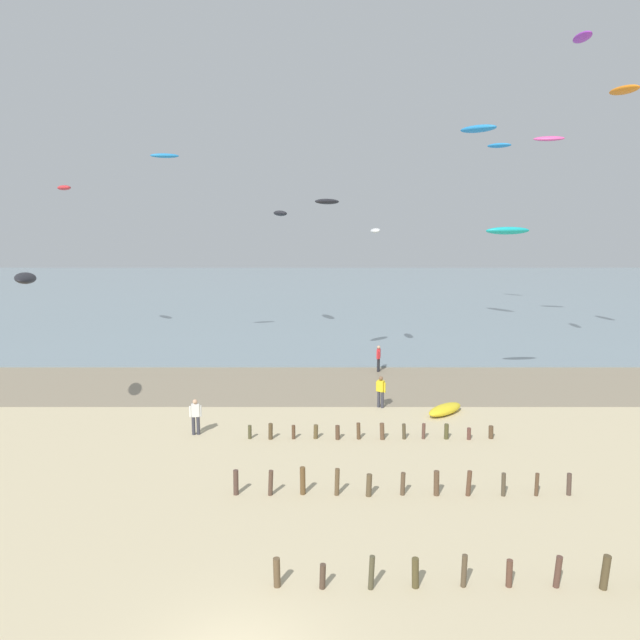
{
  "coord_description": "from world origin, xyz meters",
  "views": [
    {
      "loc": [
        1.99,
        -13.05,
        10.45
      ],
      "look_at": [
        2.08,
        12.47,
        5.91
      ],
      "focal_mm": 35.53,
      "sensor_mm": 36.0,
      "label": 1
    }
  ],
  "objects_px": {
    "kite_aloft_11": "(546,139)",
    "kite_aloft_12": "(325,202)",
    "kite_aloft_1": "(278,213)",
    "kite_aloft_3": "(23,278)",
    "kite_aloft_2": "(505,231)",
    "kite_aloft_5": "(61,188)",
    "kite_aloft_8": "(497,146)",
    "kite_aloft_10": "(476,129)",
    "person_by_waterline": "(379,391)",
    "kite_aloft_9": "(373,231)",
    "person_nearest_camera": "(193,416)",
    "kite_aloft_7": "(621,90)",
    "kite_aloft_0": "(162,156)",
    "kite_aloft_6": "(580,37)",
    "person_mid_beach": "(376,358)",
    "grounded_kite": "(443,409)"
  },
  "relations": [
    {
      "from": "kite_aloft_1",
      "to": "kite_aloft_10",
      "type": "bearing_deg",
      "value": 66.59
    },
    {
      "from": "kite_aloft_3",
      "to": "kite_aloft_7",
      "type": "xyz_separation_m",
      "value": [
        33.68,
        14.09,
        10.83
      ]
    },
    {
      "from": "kite_aloft_7",
      "to": "kite_aloft_11",
      "type": "xyz_separation_m",
      "value": [
        -1.55,
        9.1,
        -2.13
      ]
    },
    {
      "from": "kite_aloft_2",
      "to": "kite_aloft_3",
      "type": "distance_m",
      "value": 24.7
    },
    {
      "from": "kite_aloft_9",
      "to": "person_nearest_camera",
      "type": "bearing_deg",
      "value": -37.22
    },
    {
      "from": "kite_aloft_11",
      "to": "person_by_waterline",
      "type": "bearing_deg",
      "value": 70.52
    },
    {
      "from": "kite_aloft_1",
      "to": "kite_aloft_12",
      "type": "height_order",
      "value": "kite_aloft_12"
    },
    {
      "from": "kite_aloft_1",
      "to": "kite_aloft_0",
      "type": "bearing_deg",
      "value": -68.06
    },
    {
      "from": "kite_aloft_8",
      "to": "kite_aloft_3",
      "type": "bearing_deg",
      "value": -92.53
    },
    {
      "from": "person_mid_beach",
      "to": "kite_aloft_1",
      "type": "xyz_separation_m",
      "value": [
        -6.97,
        11.48,
        9.1
      ]
    },
    {
      "from": "person_mid_beach",
      "to": "kite_aloft_2",
      "type": "distance_m",
      "value": 11.61
    },
    {
      "from": "kite_aloft_11",
      "to": "kite_aloft_12",
      "type": "bearing_deg",
      "value": 51.89
    },
    {
      "from": "kite_aloft_6",
      "to": "kite_aloft_9",
      "type": "xyz_separation_m",
      "value": [
        -11.06,
        5.15,
        -10.99
      ]
    },
    {
      "from": "kite_aloft_11",
      "to": "kite_aloft_8",
      "type": "bearing_deg",
      "value": -62.94
    },
    {
      "from": "kite_aloft_0",
      "to": "kite_aloft_9",
      "type": "xyz_separation_m",
      "value": [
        14.45,
        -1.87,
        -5.06
      ]
    },
    {
      "from": "person_nearest_camera",
      "to": "kite_aloft_1",
      "type": "distance_m",
      "value": 24.92
    },
    {
      "from": "kite_aloft_11",
      "to": "kite_aloft_12",
      "type": "xyz_separation_m",
      "value": [
        -17.95,
        -12.35,
        -5.09
      ]
    },
    {
      "from": "kite_aloft_10",
      "to": "kite_aloft_1",
      "type": "bearing_deg",
      "value": 46.79
    },
    {
      "from": "kite_aloft_2",
      "to": "kite_aloft_5",
      "type": "height_order",
      "value": "kite_aloft_5"
    },
    {
      "from": "kite_aloft_2",
      "to": "kite_aloft_12",
      "type": "distance_m",
      "value": 11.27
    },
    {
      "from": "person_mid_beach",
      "to": "kite_aloft_2",
      "type": "bearing_deg",
      "value": -37.01
    },
    {
      "from": "person_nearest_camera",
      "to": "person_mid_beach",
      "type": "relative_size",
      "value": 1.0
    },
    {
      "from": "kite_aloft_5",
      "to": "kite_aloft_6",
      "type": "xyz_separation_m",
      "value": [
        34.42,
        -11.58,
        7.96
      ]
    },
    {
      "from": "person_by_waterline",
      "to": "kite_aloft_1",
      "type": "height_order",
      "value": "kite_aloft_1"
    },
    {
      "from": "kite_aloft_2",
      "to": "kite_aloft_5",
      "type": "xyz_separation_m",
      "value": [
        -29.88,
        14.57,
        2.74
      ]
    },
    {
      "from": "kite_aloft_1",
      "to": "kite_aloft_3",
      "type": "bearing_deg",
      "value": -43.92
    },
    {
      "from": "person_nearest_camera",
      "to": "kite_aloft_11",
      "type": "relative_size",
      "value": 0.71
    },
    {
      "from": "kite_aloft_2",
      "to": "kite_aloft_7",
      "type": "relative_size",
      "value": 0.9
    },
    {
      "from": "kite_aloft_0",
      "to": "kite_aloft_5",
      "type": "distance_m",
      "value": 10.2
    },
    {
      "from": "kite_aloft_10",
      "to": "kite_aloft_9",
      "type": "bearing_deg",
      "value": 91.48
    },
    {
      "from": "person_mid_beach",
      "to": "kite_aloft_9",
      "type": "bearing_deg",
      "value": 90.83
    },
    {
      "from": "person_nearest_camera",
      "to": "kite_aloft_6",
      "type": "bearing_deg",
      "value": 25.18
    },
    {
      "from": "person_mid_beach",
      "to": "kite_aloft_6",
      "type": "height_order",
      "value": "kite_aloft_6"
    },
    {
      "from": "person_mid_beach",
      "to": "grounded_kite",
      "type": "xyz_separation_m",
      "value": [
        2.64,
        -8.6,
        -0.67
      ]
    },
    {
      "from": "kite_aloft_8",
      "to": "kite_aloft_2",
      "type": "bearing_deg",
      "value": -62.88
    },
    {
      "from": "kite_aloft_0",
      "to": "kite_aloft_5",
      "type": "bearing_deg",
      "value": -43.23
    },
    {
      "from": "kite_aloft_7",
      "to": "kite_aloft_10",
      "type": "bearing_deg",
      "value": -142.88
    },
    {
      "from": "kite_aloft_1",
      "to": "kite_aloft_6",
      "type": "height_order",
      "value": "kite_aloft_6"
    },
    {
      "from": "person_by_waterline",
      "to": "kite_aloft_10",
      "type": "relative_size",
      "value": 0.51
    },
    {
      "from": "kite_aloft_11",
      "to": "kite_aloft_12",
      "type": "distance_m",
      "value": 22.38
    },
    {
      "from": "kite_aloft_8",
      "to": "kite_aloft_10",
      "type": "relative_size",
      "value": 0.72
    },
    {
      "from": "kite_aloft_7",
      "to": "kite_aloft_10",
      "type": "distance_m",
      "value": 10.33
    },
    {
      "from": "kite_aloft_2",
      "to": "kite_aloft_12",
      "type": "xyz_separation_m",
      "value": [
        -9.82,
        5.3,
        1.62
      ]
    },
    {
      "from": "kite_aloft_2",
      "to": "kite_aloft_7",
      "type": "xyz_separation_m",
      "value": [
        9.69,
        8.55,
        8.84
      ]
    },
    {
      "from": "kite_aloft_3",
      "to": "kite_aloft_10",
      "type": "bearing_deg",
      "value": 114.17
    },
    {
      "from": "person_by_waterline",
      "to": "kite_aloft_0",
      "type": "distance_m",
      "value": 22.9
    },
    {
      "from": "kite_aloft_10",
      "to": "person_mid_beach",
      "type": "bearing_deg",
      "value": 102.72
    },
    {
      "from": "person_by_waterline",
      "to": "kite_aloft_12",
      "type": "xyz_separation_m",
      "value": [
        -2.77,
        7.92,
        9.92
      ]
    },
    {
      "from": "kite_aloft_12",
      "to": "kite_aloft_11",
      "type": "bearing_deg",
      "value": 166.55
    },
    {
      "from": "kite_aloft_2",
      "to": "kite_aloft_11",
      "type": "height_order",
      "value": "kite_aloft_11"
    }
  ]
}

